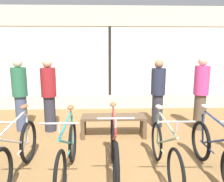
# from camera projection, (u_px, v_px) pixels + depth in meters

# --- Properties ---
(ground_plane) EXTENTS (24.00, 24.00, 0.00)m
(ground_plane) POSITION_uv_depth(u_px,v_px,m) (116.00, 169.00, 3.49)
(ground_plane) COLOR olive
(shop_back_wall) EXTENTS (12.00, 0.08, 3.20)m
(shop_back_wall) POSITION_uv_depth(u_px,v_px,m) (110.00, 58.00, 6.86)
(shop_back_wall) COLOR beige
(shop_back_wall) RESTS_ON ground_plane
(bicycle_left) EXTENTS (0.46, 1.75, 1.03)m
(bicycle_left) POSITION_uv_depth(u_px,v_px,m) (17.00, 153.00, 3.19)
(bicycle_left) COLOR black
(bicycle_left) RESTS_ON ground_plane
(bicycle_center_left) EXTENTS (0.46, 1.73, 1.02)m
(bicycle_center_left) POSITION_uv_depth(u_px,v_px,m) (68.00, 153.00, 3.21)
(bicycle_center_left) COLOR black
(bicycle_center_left) RESTS_ON ground_plane
(bicycle_center) EXTENTS (0.46, 1.77, 1.05)m
(bicycle_center) POSITION_uv_depth(u_px,v_px,m) (114.00, 150.00, 3.26)
(bicycle_center) COLOR black
(bicycle_center) RESTS_ON ground_plane
(bicycle_center_right) EXTENTS (0.46, 1.68, 1.01)m
(bicycle_center_right) POSITION_uv_depth(u_px,v_px,m) (164.00, 151.00, 3.27)
(bicycle_center_right) COLOR black
(bicycle_center_right) RESTS_ON ground_plane
(bicycle_right) EXTENTS (0.46, 1.70, 1.02)m
(bicycle_right) POSITION_uv_depth(u_px,v_px,m) (215.00, 152.00, 3.26)
(bicycle_right) COLOR black
(bicycle_right) RESTS_ON ground_plane
(display_bench) EXTENTS (1.40, 0.44, 0.46)m
(display_bench) POSITION_uv_depth(u_px,v_px,m) (113.00, 120.00, 4.78)
(display_bench) COLOR brown
(display_bench) RESTS_ON ground_plane
(customer_near_rack) EXTENTS (0.36, 0.36, 1.70)m
(customer_near_rack) POSITION_uv_depth(u_px,v_px,m) (20.00, 93.00, 5.04)
(customer_near_rack) COLOR #424C6B
(customer_near_rack) RESTS_ON ground_plane
(customer_by_window) EXTENTS (0.46, 0.46, 1.70)m
(customer_by_window) POSITION_uv_depth(u_px,v_px,m) (49.00, 94.00, 5.01)
(customer_by_window) COLOR #2D2D38
(customer_by_window) RESTS_ON ground_plane
(customer_mid_floor) EXTENTS (0.43, 0.43, 1.74)m
(customer_mid_floor) POSITION_uv_depth(u_px,v_px,m) (201.00, 92.00, 5.12)
(customer_mid_floor) COLOR brown
(customer_mid_floor) RESTS_ON ground_plane
(customer_near_bench) EXTENTS (0.36, 0.50, 1.66)m
(customer_near_bench) POSITION_uv_depth(u_px,v_px,m) (158.00, 91.00, 5.33)
(customer_near_bench) COLOR #2D2D38
(customer_near_bench) RESTS_ON ground_plane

